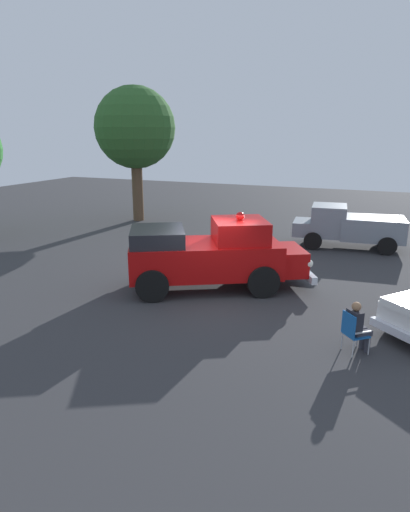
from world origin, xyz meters
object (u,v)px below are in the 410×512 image
object	(u,v)px
oak_tree_left	(135,128)
spectator_seated	(357,325)
parked_pickup	(348,226)
lawn_chair_near_truck	(352,330)
vintage_fire_truck	(212,254)
lawn_chair_by_car	(239,244)

from	to	relation	value
oak_tree_left	spectator_seated	bearing A→B (deg)	-132.19
parked_pickup	oak_tree_left	distance (m)	13.04
lawn_chair_near_truck	spectator_seated	bearing A→B (deg)	-49.23
vintage_fire_truck	lawn_chair_by_car	distance (m)	4.00
lawn_chair_by_car	oak_tree_left	xyz separation A→B (m)	(5.34, 8.15, 4.71)
lawn_chair_by_car	lawn_chair_near_truck	bearing A→B (deg)	-143.34
spectator_seated	oak_tree_left	distance (m)	18.56
lawn_chair_by_car	oak_tree_left	distance (m)	10.82
vintage_fire_truck	lawn_chair_by_car	world-z (taller)	vintage_fire_truck
spectator_seated	oak_tree_left	xyz separation A→B (m)	(12.08, 13.33, 4.60)
parked_pickup	lawn_chair_near_truck	xyz separation A→B (m)	(-10.32, -1.06, -0.40)
parked_pickup	lawn_chair_near_truck	size ratio (longest dim) A/B	4.87
vintage_fire_truck	spectator_seated	bearing A→B (deg)	-120.02
parked_pickup	lawn_chair_by_car	size ratio (longest dim) A/B	4.87
parked_pickup	oak_tree_left	world-z (taller)	oak_tree_left
vintage_fire_truck	lawn_chair_by_car	bearing A→B (deg)	5.01
vintage_fire_truck	lawn_chair_near_truck	xyz separation A→B (m)	(-2.88, -4.73, -0.61)
lawn_chair_by_car	spectator_seated	size ratio (longest dim) A/B	0.79
vintage_fire_truck	parked_pickup	distance (m)	8.31
vintage_fire_truck	parked_pickup	xyz separation A→B (m)	(7.45, -3.67, -0.21)
oak_tree_left	vintage_fire_truck	bearing A→B (deg)	-137.55
parked_pickup	lawn_chair_near_truck	world-z (taller)	parked_pickup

